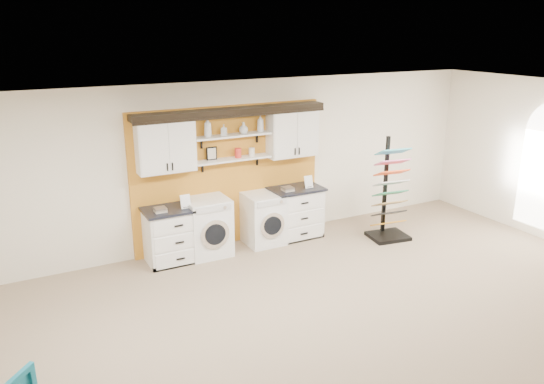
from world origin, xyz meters
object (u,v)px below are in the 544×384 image
base_cabinet_left (173,235)px  washer (207,227)px  sample_rack (389,208)px  dryer (263,218)px  base_cabinet_right (295,212)px

base_cabinet_left → washer: washer is taller
washer → sample_rack: size_ratio=0.53×
dryer → sample_rack: size_ratio=0.49×
base_cabinet_right → washer: size_ratio=0.97×
base_cabinet_left → base_cabinet_right: base_cabinet_right is taller
dryer → base_cabinet_right: bearing=0.3°
base_cabinet_left → sample_rack: bearing=-12.6°
base_cabinet_left → washer: bearing=-0.3°
sample_rack → base_cabinet_left: bearing=175.9°
base_cabinet_right → sample_rack: sample_rack is taller
base_cabinet_right → dryer: (-0.64, -0.00, -0.01)m
base_cabinet_left → sample_rack: size_ratio=0.51×
sample_rack → dryer: bearing=167.0°
base_cabinet_left → base_cabinet_right: bearing=-0.0°
base_cabinet_left → dryer: size_ratio=1.03×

